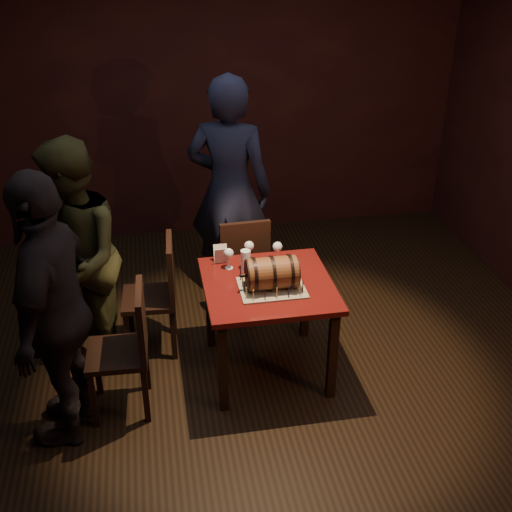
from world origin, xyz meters
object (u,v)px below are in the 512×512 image
Objects in this scene: chair_left_front at (128,344)px; person_left_front at (55,311)px; barrel_cake at (272,273)px; pint_of_ale at (246,260)px; person_left_rear at (75,259)px; chair_left_rear at (159,290)px; chair_back at (243,263)px; pub_table at (268,296)px; wine_glass_mid at (249,247)px; wine_glass_right at (277,247)px; person_back at (230,191)px; wine_glass_left at (229,254)px.

person_left_front is at bearing -162.05° from chair_left_front.
pint_of_ale is (-0.13, 0.30, -0.05)m from barrel_cake.
person_left_rear is 0.95× the size of person_left_front.
chair_left_rear is 1.09m from person_left_front.
chair_back is at bearing 46.19° from chair_left_front.
person_left_rear is at bearing 164.16° from pub_table.
chair_back is (0.01, 0.39, -0.34)m from wine_glass_mid.
pint_of_ale is 0.16× the size of chair_left_rear.
person_left_front reaches higher than barrel_cake.
wine_glass_right reaches higher than pint_of_ale.
person_back is at bearing 48.24° from chair_left_rear.
pint_of_ale is at bearing -111.28° from wine_glass_mid.
wine_glass_mid is 0.52m from chair_back.
chair_left_rear is at bearing 162.55° from pint_of_ale.
person_left_rear is at bearing -171.85° from person_left_front.
wine_glass_left is at bearing -152.20° from wine_glass_mid.
wine_glass_left is 0.17× the size of chair_left_rear.
pub_table is at bearing -29.27° from chair_left_rear.
wine_glass_mid is at bearing -91.99° from chair_back.
person_back is (-0.23, 0.86, 0.11)m from wine_glass_right.
chair_left_front is at bearing -154.63° from wine_glass_right.
barrel_cake is at bearing 114.68° from person_left_front.
barrel_cake reaches higher than chair_left_rear.
barrel_cake reaches higher than wine_glass_right.
chair_back is at bearing 69.34° from wine_glass_left.
chair_back is at bearing 83.28° from pint_of_ale.
person_left_rear reaches higher than chair_back.
chair_left_front is at bearing -171.13° from barrel_cake.
person_back reaches higher than chair_left_front.
wine_glass_left is at bearing 165.37° from pint_of_ale.
chair_left_front is at bearing -147.61° from wine_glass_mid.
chair_back is at bearing 113.54° from wine_glass_right.
pint_of_ale is 0.59m from chair_back.
wine_glass_right is 0.17× the size of chair_back.
pub_table is 0.39m from wine_glass_right.
pint_of_ale is (-0.25, -0.07, -0.05)m from wine_glass_right.
person_back reaches higher than person_left_front.
pub_table is 2.23× the size of barrel_cake.
barrel_cake is at bearing -33.35° from chair_left_rear.
chair_left_front is at bearing 21.06° from person_left_rear.
person_back is (0.65, 0.73, 0.46)m from chair_left_rear.
person_back is 1.13× the size of person_left_rear.
barrel_cake is at bearing -66.68° from pint_of_ale.
person_left_front is (-1.40, -0.29, 0.04)m from barrel_cake.
barrel_cake is 0.43× the size of chair_back.
pint_of_ale is at bearing 74.89° from person_left_rear.
pub_table is 0.52× the size of person_left_rear.
barrel_cake is 0.43× the size of chair_left_front.
barrel_cake is 0.34m from pint_of_ale.
person_left_front reaches higher than chair_left_front.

